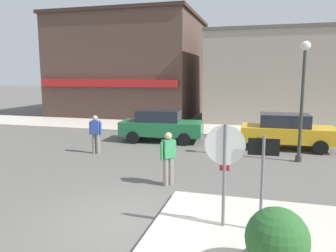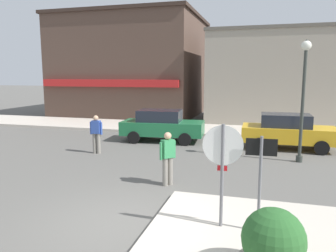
{
  "view_description": "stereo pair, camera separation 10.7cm",
  "coord_description": "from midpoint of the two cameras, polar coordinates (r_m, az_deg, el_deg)",
  "views": [
    {
      "loc": [
        2.73,
        -6.4,
        3.27
      ],
      "look_at": [
        -0.25,
        4.5,
        1.5
      ],
      "focal_mm": 35.0,
      "sensor_mm": 36.0,
      "label": 1
    },
    {
      "loc": [
        2.83,
        -6.37,
        3.27
      ],
      "look_at": [
        -0.25,
        4.5,
        1.5
      ],
      "focal_mm": 35.0,
      "sensor_mm": 36.0,
      "label": 2
    }
  ],
  "objects": [
    {
      "name": "building_storefront_left_near",
      "position": [
        23.99,
        17.52,
        8.06
      ],
      "size": [
        8.29,
        6.71,
        6.17
      ],
      "color": "#9E9384",
      "rests_on": "ground"
    },
    {
      "name": "one_way_sign",
      "position": [
        6.77,
        16.2,
        -8.12
      ],
      "size": [
        0.6,
        0.07,
        2.1
      ],
      "color": "slate",
      "rests_on": "ground"
    },
    {
      "name": "lamp_post",
      "position": [
        13.08,
        22.81,
        6.85
      ],
      "size": [
        0.36,
        0.36,
        4.54
      ],
      "color": "#333833",
      "rests_on": "ground"
    },
    {
      "name": "kerb_far",
      "position": [
        19.57,
        7.46,
        -0.57
      ],
      "size": [
        80.0,
        4.0,
        0.15
      ],
      "primitive_type": "cube",
      "color": "beige",
      "rests_on": "ground"
    },
    {
      "name": "pedestrian_crossing_far",
      "position": [
        13.98,
        -12.17,
        -1.2
      ],
      "size": [
        0.55,
        0.24,
        1.61
      ],
      "color": "gray",
      "rests_on": "ground"
    },
    {
      "name": "parked_car_second",
      "position": [
        15.47,
        20.31,
        -0.81
      ],
      "size": [
        4.01,
        1.9,
        1.56
      ],
      "color": "gold",
      "rests_on": "ground"
    },
    {
      "name": "pedestrian_crossing_near",
      "position": [
        9.72,
        0.26,
        -5.41
      ],
      "size": [
        0.43,
        0.48,
        1.61
      ],
      "color": "gray",
      "rests_on": "ground"
    },
    {
      "name": "parked_car_nearest",
      "position": [
        16.21,
        -0.86,
        0.17
      ],
      "size": [
        4.12,
        2.11,
        1.56
      ],
      "color": "#1E6B3D",
      "rests_on": "ground"
    },
    {
      "name": "building_corner_shop",
      "position": [
        27.9,
        -5.8,
        10.24
      ],
      "size": [
        11.06,
        10.18,
        7.88
      ],
      "color": "brown",
      "rests_on": "ground"
    },
    {
      "name": "planter",
      "position": [
        5.75,
        18.33,
        -19.68
      ],
      "size": [
        1.1,
        1.1,
        1.23
      ],
      "color": "gray",
      "rests_on": "ground"
    },
    {
      "name": "ground_plane",
      "position": [
        7.7,
        -7.25,
        -16.32
      ],
      "size": [
        160.0,
        160.0,
        0.0
      ],
      "primitive_type": "plane",
      "color": "#5B5954"
    },
    {
      "name": "stop_sign",
      "position": [
        6.77,
        9.9,
        -6.24
      ],
      "size": [
        0.82,
        0.08,
        2.3
      ],
      "color": "slate",
      "rests_on": "ground"
    }
  ]
}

